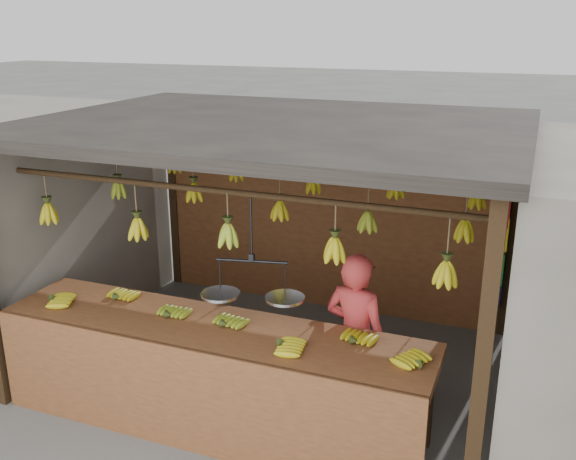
% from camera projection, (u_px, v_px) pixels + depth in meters
% --- Properties ---
extents(ground, '(80.00, 80.00, 0.00)m').
position_uv_depth(ground, '(277.00, 363.00, 6.35)').
color(ground, '#5B5B57').
extents(stall, '(4.30, 3.30, 2.40)m').
position_uv_depth(stall, '(289.00, 161.00, 6.03)').
color(stall, black).
rests_on(stall, ground).
extents(counter, '(3.63, 0.82, 0.96)m').
position_uv_depth(counter, '(205.00, 355.00, 5.07)').
color(counter, brown).
rests_on(counter, ground).
extents(hanging_bananas, '(3.57, 2.23, 0.39)m').
position_uv_depth(hanging_bananas, '(277.00, 206.00, 5.84)').
color(hanging_bananas, '#B0A012').
rests_on(hanging_bananas, ground).
extents(balance_scale, '(0.80, 0.42, 0.84)m').
position_uv_depth(balance_scale, '(252.00, 292.00, 5.02)').
color(balance_scale, black).
rests_on(balance_scale, ground).
extents(vendor, '(0.61, 0.46, 1.49)m').
position_uv_depth(vendor, '(355.00, 339.00, 5.26)').
color(vendor, '#BF3333').
rests_on(vendor, ground).
extents(bag_bundles, '(0.08, 0.26, 1.23)m').
position_uv_depth(bag_bundles, '(502.00, 250.00, 6.56)').
color(bag_bundles, red).
rests_on(bag_bundles, ground).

